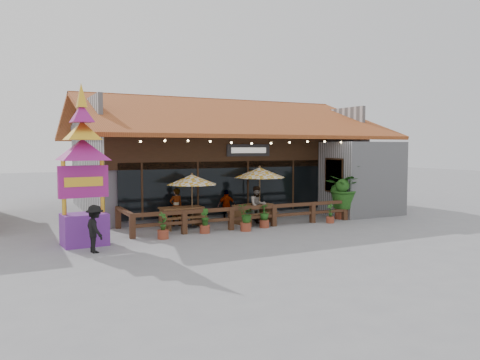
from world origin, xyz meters
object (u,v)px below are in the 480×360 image
pedestrian (95,229)px  picnic_table_left (181,214)px  umbrella_left (192,180)px  thai_sign_tower (83,154)px  umbrella_right (260,173)px  tropical_plant (343,189)px  picnic_table_right (253,210)px

pedestrian → picnic_table_left: bearing=-61.1°
umbrella_left → thai_sign_tower: thai_sign_tower is taller
umbrella_right → picnic_table_left: 4.09m
umbrella_left → umbrella_right: (3.34, 0.22, 0.20)m
tropical_plant → picnic_table_left: bearing=171.4°
umbrella_right → tropical_plant: size_ratio=1.21×
umbrella_left → tropical_plant: bearing=-7.7°
umbrella_right → thai_sign_tower: size_ratio=0.51×
umbrella_left → thai_sign_tower: size_ratio=0.39×
umbrella_left → thai_sign_tower: 5.01m
picnic_table_right → thai_sign_tower: thai_sign_tower is taller
picnic_table_right → pedestrian: bearing=-158.6°
umbrella_right → tropical_plant: (3.76, -1.19, -0.77)m
picnic_table_left → umbrella_right: bearing=0.7°
tropical_plant → picnic_table_right: bearing=170.2°
pedestrian → thai_sign_tower: bearing=-4.4°
umbrella_right → pedestrian: 8.57m
umbrella_right → umbrella_left: bearing=-176.2°
picnic_table_right → thai_sign_tower: 7.91m
picnic_table_right → umbrella_right: bearing=37.1°
pedestrian → umbrella_right: bearing=-77.0°
umbrella_right → picnic_table_right: bearing=-142.9°
thai_sign_tower → picnic_table_left: bearing=24.5°
picnic_table_left → thai_sign_tower: bearing=-155.5°
umbrella_left → pedestrian: umbrella_left is taller
picnic_table_right → tropical_plant: tropical_plant is taller
picnic_table_right → tropical_plant: bearing=-9.8°
picnic_table_left → thai_sign_tower: 5.22m
umbrella_right → picnic_table_right: umbrella_right is taller
picnic_table_left → pedestrian: pedestrian is taller
picnic_table_left → umbrella_left: bearing=-22.8°
picnic_table_right → tropical_plant: size_ratio=0.81×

